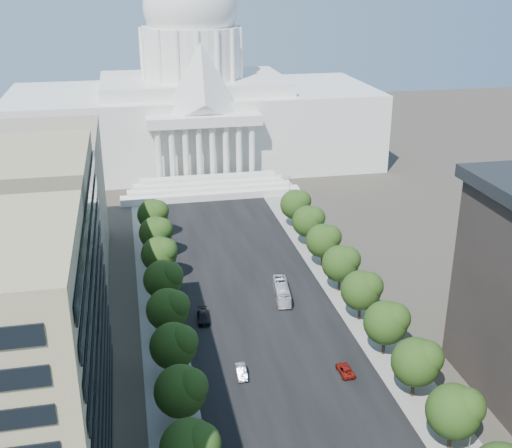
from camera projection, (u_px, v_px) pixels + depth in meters
road_asphalt at (248, 285)px, 135.18m from camera, size 30.00×260.00×0.01m
sidewalk_left at (158, 294)px, 131.62m from camera, size 8.00×260.00×0.02m
sidewalk_right at (334, 277)px, 138.73m from camera, size 8.00×260.00×0.02m
capitol at (194, 104)px, 214.10m from camera, size 120.00×56.00×73.00m
office_block_left_far at (6, 219)px, 129.74m from camera, size 38.00×52.00×30.00m
tree_l_c at (192, 447)px, 80.18m from camera, size 7.79×7.60×9.97m
tree_l_d at (183, 390)px, 91.09m from camera, size 7.79×7.60×9.97m
tree_l_e at (175, 345)px, 102.01m from camera, size 7.79×7.60×9.97m
tree_l_f at (170, 308)px, 112.93m from camera, size 7.79×7.60×9.97m
tree_l_g at (165, 278)px, 123.85m from camera, size 7.79×7.60×9.97m
tree_l_h at (161, 253)px, 134.77m from camera, size 7.79×7.60×9.97m
tree_l_i at (157, 232)px, 145.68m from camera, size 7.79×7.60×9.97m
tree_l_j at (154, 214)px, 156.60m from camera, size 7.79×7.60×9.97m
tree_r_c at (457, 410)px, 86.91m from camera, size 7.79×7.60×9.97m
tree_r_d at (418, 361)px, 97.83m from camera, size 7.79×7.60×9.97m
tree_r_e at (388, 321)px, 108.75m from camera, size 7.79×7.60×9.97m
tree_r_f at (363, 289)px, 119.67m from camera, size 7.79×7.60×9.97m
tree_r_g at (342, 263)px, 130.58m from camera, size 7.79×7.60×9.97m
tree_r_h at (325, 240)px, 141.50m from camera, size 7.79×7.60×9.97m
tree_r_i at (310, 220)px, 152.42m from camera, size 7.79×7.60×9.97m
tree_r_j at (296, 204)px, 163.34m from camera, size 7.79×7.60×9.97m
streetlight_b at (470, 416)px, 86.71m from camera, size 2.61×0.44×9.00m
streetlight_c at (396, 323)px, 109.45m from camera, size 2.61×0.44×9.00m
streetlight_d at (347, 262)px, 132.20m from camera, size 2.61×0.44×9.00m
streetlight_e at (313, 219)px, 154.94m from camera, size 2.61×0.44×9.00m
streetlight_f at (288, 187)px, 177.69m from camera, size 2.61×0.44×9.00m
car_silver at (241, 372)px, 104.92m from camera, size 1.76×4.66×1.52m
car_red at (345, 370)px, 105.58m from camera, size 2.30×4.77×1.31m
car_dark_b at (203, 317)px, 121.31m from camera, size 2.63×5.73×1.63m
city_bus at (282, 291)px, 129.52m from camera, size 3.88×11.06×3.02m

